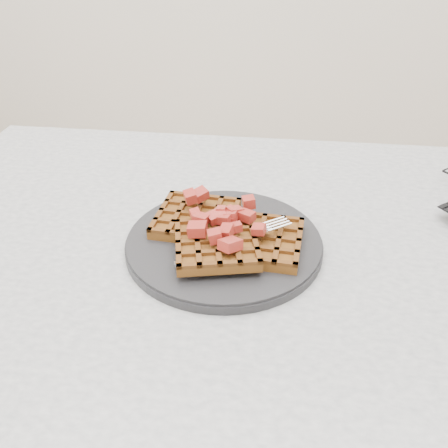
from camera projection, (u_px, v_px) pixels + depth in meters
The scene contains 5 objects.
table at pixel (276, 315), 0.76m from camera, with size 1.20×0.80×0.75m.
plate at pixel (224, 243), 0.70m from camera, with size 0.28×0.28×0.02m, color black.
waffles at pixel (224, 233), 0.69m from camera, with size 0.22×0.20×0.03m.
strawberry_pile at pixel (224, 215), 0.68m from camera, with size 0.15×0.15×0.02m, color maroon, non-canonical shape.
fork at pixel (243, 247), 0.67m from camera, with size 0.02×0.18×0.02m, color silver, non-canonical shape.
Camera 1 is at (-0.01, -0.56, 1.16)m, focal length 40.00 mm.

